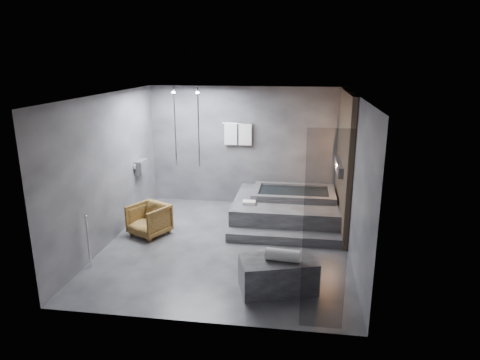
# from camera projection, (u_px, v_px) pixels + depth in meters

# --- Properties ---
(room) EXTENTS (5.00, 5.04, 2.82)m
(room) POSITION_uv_depth(u_px,v_px,m) (250.00, 154.00, 7.82)
(room) COLOR #2D2D30
(room) RESTS_ON ground
(tub_deck) EXTENTS (2.20, 2.00, 0.50)m
(tub_deck) POSITION_uv_depth(u_px,v_px,m) (286.00, 209.00, 9.29)
(tub_deck) COLOR #323235
(tub_deck) RESTS_ON ground
(tub_step) EXTENTS (2.20, 0.36, 0.18)m
(tub_step) POSITION_uv_depth(u_px,v_px,m) (283.00, 238.00, 8.21)
(tub_step) COLOR #323235
(tub_step) RESTS_ON ground
(concrete_bench) EXTENTS (1.26, 0.92, 0.51)m
(concrete_bench) POSITION_uv_depth(u_px,v_px,m) (278.00, 275.00, 6.48)
(concrete_bench) COLOR #2D2D2F
(concrete_bench) RESTS_ON ground
(driftwood_chair) EXTENTS (0.92, 0.92, 0.63)m
(driftwood_chair) POSITION_uv_depth(u_px,v_px,m) (149.00, 220.00, 8.51)
(driftwood_chair) COLOR #462E11
(driftwood_chair) RESTS_ON ground
(rolled_towel) EXTENTS (0.53, 0.24, 0.18)m
(rolled_towel) POSITION_uv_depth(u_px,v_px,m) (283.00, 255.00, 6.34)
(rolled_towel) COLOR silver
(rolled_towel) RESTS_ON concrete_bench
(deck_towel) EXTENTS (0.27, 0.21, 0.07)m
(deck_towel) POSITION_uv_depth(u_px,v_px,m) (249.00, 203.00, 8.83)
(deck_towel) COLOR silver
(deck_towel) RESTS_ON tub_deck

